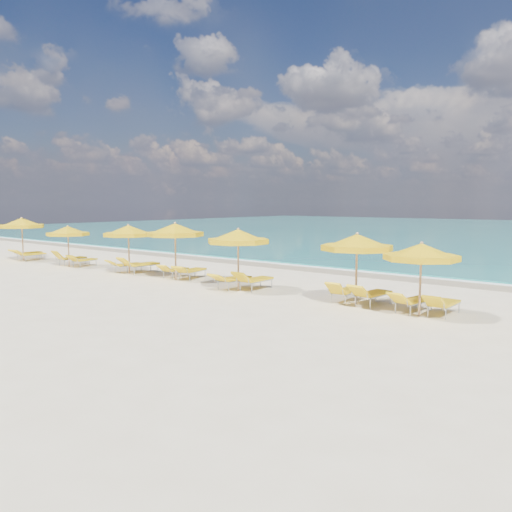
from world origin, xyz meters
The scene contains 26 objects.
ground_plane centered at (0.00, 0.00, 0.00)m, with size 120.00×120.00×0.00m, color beige.
ocean centered at (0.00, 48.00, 0.00)m, with size 120.00×80.00×0.30m, color #147470.
wet_sand_band centered at (0.00, 7.40, 0.00)m, with size 120.00×2.60×0.01m, color tan.
foam_line centered at (0.00, 8.20, 0.00)m, with size 120.00×1.20×0.03m, color white.
whitecap_near centered at (-6.00, 17.00, 0.00)m, with size 14.00×0.36×0.05m, color white.
umbrella_0 centered at (-16.18, -0.18, 2.17)m, with size 2.92×2.92×2.55m.
umbrella_1 centered at (-11.40, -0.10, 1.88)m, with size 2.44×2.44×2.20m.
umbrella_2 centered at (-6.86, 0.34, 2.02)m, with size 3.09×3.09×2.37m.
umbrella_3 centered at (-3.76, 0.51, 2.16)m, with size 2.55×2.55×2.54m.
umbrella_4 centered at (0.28, 0.06, 2.07)m, with size 3.03×3.03×2.43m.
umbrella_5 centered at (5.06, 0.50, 2.06)m, with size 2.68×2.68×2.41m.
umbrella_6 centered at (7.37, 0.10, 1.91)m, with size 2.81×2.81×2.24m.
lounger_0_left centered at (-16.61, 0.37, 0.22)m, with size 0.67×1.89×0.67m.
lounger_0_right centered at (-15.66, 0.09, 0.22)m, with size 0.69×1.86×0.73m.
lounger_1_left centered at (-11.92, 0.37, 0.23)m, with size 0.65×1.79×0.88m.
lounger_1_right centered at (-10.86, 0.46, 0.20)m, with size 0.83×1.75×0.71m.
lounger_2_left centered at (-7.41, 0.64, 0.21)m, with size 0.85×1.84×0.67m.
lounger_2_right centered at (-6.49, 0.80, 0.25)m, with size 0.86×2.09×0.87m.
lounger_3_left centered at (-4.24, 0.91, 0.20)m, with size 0.79×1.75×0.68m.
lounger_3_right centered at (-3.23, 0.96, 0.22)m, with size 0.98×1.99×0.73m.
lounger_4_left centered at (-0.15, 0.26, 0.23)m, with size 0.70×1.98×0.73m.
lounger_4_right centered at (0.68, 0.62, 0.23)m, with size 0.66×1.91×0.83m.
lounger_5_left centered at (4.55, 0.73, 0.22)m, with size 0.64×1.74×0.80m.
lounger_5_right centered at (5.55, 0.73, 0.23)m, with size 0.82×1.92×0.82m.
lounger_6_left centered at (6.99, 0.54, 0.21)m, with size 0.92×1.84×0.75m.
lounger_6_right centered at (7.88, 0.67, 0.21)m, with size 0.64×1.77×0.76m.
Camera 1 is at (12.68, -14.36, 3.38)m, focal length 35.00 mm.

